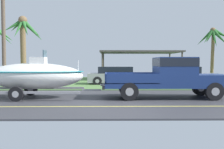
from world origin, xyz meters
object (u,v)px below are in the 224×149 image
parked_sedan_far (184,76)px  carport_awning (139,53)px  palm_tree_near_left (214,40)px  pickup_truck_towing (173,76)px  parked_sedan_near (117,76)px  palm_tree_near_right (24,35)px  boat_on_trailer (33,76)px  utility_pole (3,21)px

parked_sedan_far → carport_awning: (-2.80, 5.54, 2.01)m
parked_sedan_far → palm_tree_near_left: (4.06, 4.23, 3.16)m
pickup_truck_towing → parked_sedan_far: (2.77, 7.74, -0.39)m
parked_sedan_near → palm_tree_near_right: size_ratio=0.87×
palm_tree_near_right → parked_sedan_far: bearing=-2.0°
pickup_truck_towing → boat_on_trailer: 6.64m
carport_awning → palm_tree_near_right: 10.98m
parked_sedan_near → parked_sedan_far: bearing=1.0°
pickup_truck_towing → palm_tree_near_right: 12.96m
boat_on_trailer → parked_sedan_near: 8.76m
parked_sedan_far → boat_on_trailer: bearing=-140.6°
pickup_truck_towing → utility_pole: bearing=156.4°
boat_on_trailer → carport_awning: carport_awning is taller
boat_on_trailer → parked_sedan_near: bearing=60.9°
pickup_truck_towing → parked_sedan_far: size_ratio=1.32×
carport_awning → palm_tree_near_left: size_ratio=1.53×
carport_awning → boat_on_trailer: bearing=-116.5°
pickup_truck_towing → boat_on_trailer: boat_on_trailer is taller
palm_tree_near_left → palm_tree_near_right: palm_tree_near_right is taller
utility_pole → palm_tree_near_right: bearing=89.7°
palm_tree_near_right → utility_pole: (-0.02, -3.93, 0.47)m
parked_sedan_far → palm_tree_near_left: bearing=46.2°
boat_on_trailer → palm_tree_near_left: size_ratio=1.16×
parked_sedan_far → carport_awning: 6.52m
palm_tree_near_right → utility_pole: size_ratio=0.64×
parked_sedan_far → pickup_truck_towing: bearing=-109.7°
boat_on_trailer → palm_tree_near_right: size_ratio=1.09×
parked_sedan_near → carport_awning: bearing=67.3°
parked_sedan_near → parked_sedan_far: (5.15, 0.09, 0.00)m
parked_sedan_near → palm_tree_near_left: 10.66m
parked_sedan_near → palm_tree_near_left: size_ratio=0.92×
parked_sedan_near → carport_awning: (2.35, 5.62, 2.01)m
palm_tree_near_right → utility_pole: utility_pole is taller
parked_sedan_far → carport_awning: carport_awning is taller
parked_sedan_near → utility_pole: (-7.32, -3.41, 3.63)m
palm_tree_near_right → boat_on_trailer: bearing=-69.6°
pickup_truck_towing → palm_tree_near_right: palm_tree_near_right is taller
parked_sedan_far → utility_pole: utility_pole is taller
boat_on_trailer → utility_pole: size_ratio=0.70×
boat_on_trailer → palm_tree_near_right: (-3.04, 8.16, 2.78)m
boat_on_trailer → palm_tree_near_left: (13.47, 11.97, 2.77)m
carport_awning → utility_pole: (-9.67, -9.04, 1.62)m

